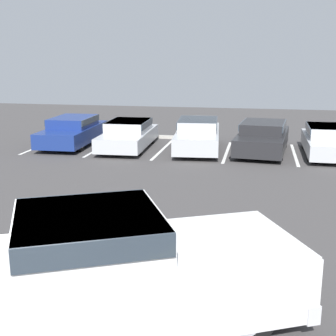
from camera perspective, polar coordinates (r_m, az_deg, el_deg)
The scene contains 12 objects.
stall_stripe_a at distance 21.41m, azimuth -14.93°, elevation 2.76°, with size 0.12×4.34×0.01m, color white.
stall_stripe_b at distance 20.38m, azimuth -8.10°, elevation 2.56°, with size 0.12×4.34×0.01m, color white.
stall_stripe_c at distance 19.67m, azimuth -0.66°, elevation 2.29°, with size 0.12×4.34×0.01m, color white.
stall_stripe_d at distance 19.31m, azimuth 7.19°, elevation 1.97°, with size 0.12×4.34×0.01m, color white.
stall_stripe_e at distance 19.32m, azimuth 15.18°, elevation 1.60°, with size 0.12×4.34×0.01m, color white.
pickup_truck at distance 6.78m, azimuth -6.93°, elevation -12.44°, with size 5.81×4.27×1.79m.
parked_sedan_a at distance 20.97m, azimuth -11.51°, elevation 4.55°, with size 1.93×4.57×1.23m.
parked_sedan_b at distance 19.90m, azimuth -4.84°, elevation 4.21°, with size 1.95×4.51×1.17m.
parked_sedan_c at distance 19.51m, azimuth 3.65°, elevation 4.20°, with size 2.13×4.85×1.28m.
parked_sedan_d at distance 19.34m, azimuth 11.47°, elevation 3.81°, with size 2.27×4.59×1.24m.
parked_sedan_e at distance 19.40m, azimuth 18.91°, elevation 3.28°, with size 1.74×4.27×1.18m.
wheel_stop_curb at distance 22.24m, azimuth -0.02°, elevation 3.79°, with size 1.83×0.20×0.14m, color #B7B2A8.
Camera 1 is at (3.09, -5.21, 3.87)m, focal length 50.00 mm.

